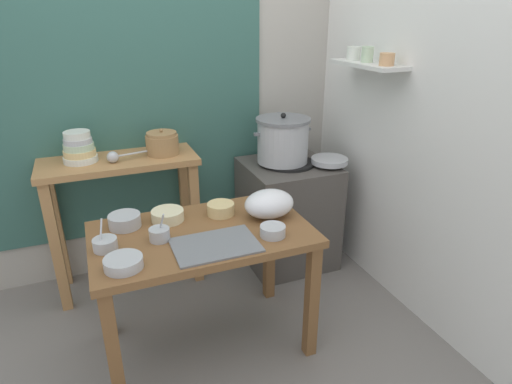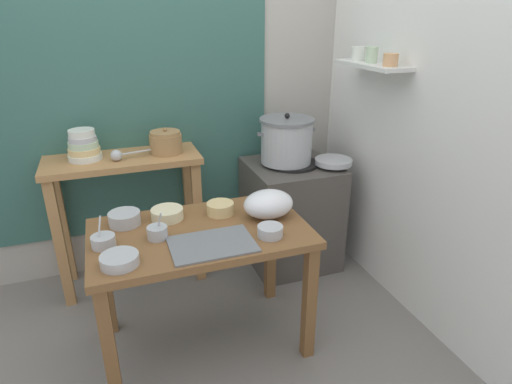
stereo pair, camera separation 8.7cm
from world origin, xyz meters
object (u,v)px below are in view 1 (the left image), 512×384
Objects in this scene: wide_pan at (329,161)px; prep_bowl_6 at (105,244)px; clay_pot at (162,143)px; serving_tray at (215,245)px; stove_block at (287,213)px; prep_bowl_2 at (125,220)px; prep_table at (203,250)px; back_shelf_table at (123,191)px; prep_bowl_5 at (273,230)px; prep_bowl_0 at (168,215)px; bowl_stack_enamel at (79,148)px; steamer_pot at (283,140)px; prep_bowl_1 at (160,234)px; prep_bowl_4 at (123,262)px; ladle at (114,157)px; prep_bowl_3 at (221,208)px; plastic_bag at (269,204)px.

prep_bowl_6 is at bearing -160.55° from wide_pan.
serving_tray is at bearing -86.85° from clay_pot.
prep_bowl_2 is (-1.16, -0.46, 0.37)m from stove_block.
prep_bowl_2 is (-0.35, 0.19, 0.15)m from prep_table.
stove_block is 1.03m from clay_pot.
stove_block is at bearing -6.62° from back_shelf_table.
prep_bowl_5 reaches higher than prep_table.
back_shelf_table is 1.17m from stove_block.
clay_pot is 0.65m from prep_bowl_0.
prep_bowl_0 is at bearing -58.22° from bowl_stack_enamel.
prep_bowl_1 is at bearing -144.80° from steamer_pot.
prep_bowl_4 is at bearing -178.28° from prep_bowl_5.
steamer_pot is 0.35m from wide_pan.
wide_pan is (0.29, -0.15, -0.14)m from steamer_pot.
clay_pot is at bearing 11.37° from ladle.
prep_bowl_2 is 0.97× the size of prep_bowl_4.
serving_tray is at bearing -146.06° from wide_pan.
back_shelf_table is 6.46× the size of prep_bowl_3.
wide_pan reaches higher than serving_tray.
steamer_pot is at bearing 152.39° from wide_pan.
clay_pot reaches higher than stove_block.
back_shelf_table is at bearing 132.42° from plastic_bag.
ladle reaches higher than wide_pan.
back_shelf_table is 3.78× the size of wide_pan.
bowl_stack_enamel reaches higher than prep_bowl_2.
bowl_stack_enamel reaches higher than prep_bowl_3.
steamer_pot is 1.24m from prep_bowl_2.
prep_bowl_1 is (-0.23, 0.16, 0.03)m from serving_tray.
plastic_bag is 1.75× the size of prep_bowl_1.
stove_block is 3.77× the size of clay_pot.
prep_table is 0.85m from back_shelf_table.
ladle is at bearing 177.45° from steamer_pot.
stove_block reaches higher than prep_table.
prep_bowl_6 reaches higher than prep_bowl_3.
prep_table is 0.43m from plastic_bag.
stove_block is 1.12m from prep_bowl_0.
back_shelf_table reaches higher than prep_bowl_6.
prep_table is at bearing 3.62° from prep_bowl_1.
back_shelf_table is at bearing 85.94° from prep_bowl_2.
plastic_bag is at bearing 16.15° from prep_bowl_4.
steamer_pot is 2.57× the size of prep_bowl_2.
prep_bowl_1 is (-0.98, -0.69, -0.18)m from steamer_pot.
prep_bowl_5 is (0.53, -0.17, -0.00)m from prep_bowl_1.
prep_bowl_6 reaches higher than prep_bowl_2.
back_shelf_table is 5.86× the size of prep_bowl_2.
ladle is at bearing 176.54° from stove_block.
prep_bowl_3 reaches higher than prep_bowl_5.
clay_pot is 1.62× the size of prep_bowl_5.
clay_pot is 1.39× the size of prep_bowl_3.
bowl_stack_enamel is at bearing 172.33° from back_shelf_table.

